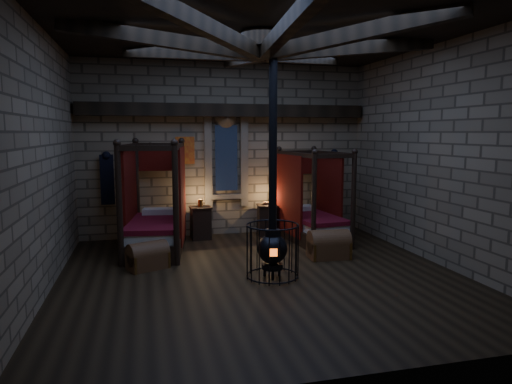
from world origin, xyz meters
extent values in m
cube|color=black|center=(0.00, 0.00, 0.00)|extent=(7.00, 7.00, 0.01)
cube|color=#847054|center=(0.00, 3.50, 2.10)|extent=(7.00, 0.02, 4.20)
cube|color=#847054|center=(0.00, -3.50, 2.10)|extent=(7.00, 0.02, 4.20)
cube|color=#847054|center=(-3.50, 0.00, 2.10)|extent=(0.02, 7.00, 4.20)
cube|color=#847054|center=(3.50, 0.00, 2.10)|extent=(0.02, 7.00, 4.20)
cube|color=black|center=(0.00, 0.00, 4.20)|extent=(7.00, 7.00, 0.01)
cube|color=black|center=(0.00, 3.32, 3.05)|extent=(6.86, 0.35, 0.30)
cylinder|color=black|center=(0.00, 0.00, 4.05)|extent=(0.70, 0.70, 0.25)
cube|color=black|center=(0.00, 3.45, 1.90)|extent=(0.55, 0.04, 1.60)
cube|color=maroon|center=(-1.00, 3.46, 2.10)|extent=(0.45, 0.03, 0.65)
cube|color=black|center=(-2.80, 3.34, 1.45)|extent=(0.30, 0.10, 1.15)
cube|color=black|center=(2.80, 3.34, 1.45)|extent=(0.30, 0.10, 1.15)
cube|color=black|center=(-1.78, 2.13, 0.19)|extent=(1.42, 2.31, 0.37)
cube|color=beige|center=(-1.78, 2.13, 0.48)|extent=(1.28, 2.12, 0.23)
cube|color=maroon|center=(-1.78, 2.13, 0.62)|extent=(1.34, 2.17, 0.10)
cube|color=beige|center=(-1.66, 2.91, 0.73)|extent=(0.77, 0.47, 0.15)
cube|color=#5F0F08|center=(-1.62, 3.19, 1.93)|extent=(1.14, 0.22, 0.57)
cylinder|color=black|center=(-2.44, 1.17, 1.15)|extent=(0.11, 0.11, 2.29)
cylinder|color=black|center=(-2.14, 3.23, 1.15)|extent=(0.11, 0.11, 2.29)
cylinder|color=black|center=(-1.41, 1.02, 1.15)|extent=(0.11, 0.11, 2.29)
cylinder|color=black|center=(-1.11, 3.08, 1.15)|extent=(0.11, 0.11, 2.29)
cube|color=#5F0F08|center=(-2.28, 2.51, 1.20)|extent=(0.29, 1.56, 2.03)
cube|color=#5F0F08|center=(-1.18, 2.36, 1.20)|extent=(0.29, 1.56, 2.03)
cube|color=black|center=(1.82, 2.21, 0.17)|extent=(1.22, 2.07, 0.34)
cube|color=beige|center=(1.82, 2.21, 0.44)|extent=(1.09, 1.90, 0.21)
cube|color=maroon|center=(1.82, 2.21, 0.57)|extent=(1.15, 1.95, 0.09)
cube|color=beige|center=(1.74, 2.93, 0.66)|extent=(0.69, 0.40, 0.13)
cube|color=#5F0F08|center=(1.72, 3.19, 1.75)|extent=(1.04, 0.16, 0.52)
cylinder|color=black|center=(1.44, 1.22, 1.04)|extent=(0.10, 0.10, 2.09)
cylinder|color=black|center=(1.25, 3.11, 1.04)|extent=(0.10, 0.10, 2.09)
cylinder|color=black|center=(2.39, 1.32, 1.04)|extent=(0.10, 0.10, 2.09)
cylinder|color=black|center=(2.19, 3.21, 1.04)|extent=(0.10, 0.10, 2.09)
cube|color=#5F0F08|center=(1.29, 2.45, 1.09)|extent=(0.20, 1.42, 1.85)
cube|color=#5F0F08|center=(2.29, 2.55, 1.09)|extent=(0.20, 1.42, 1.85)
cube|color=brown|center=(-1.95, 0.91, 0.15)|extent=(0.83, 0.68, 0.30)
cylinder|color=brown|center=(-1.95, 0.91, 0.30)|extent=(0.83, 0.68, 0.44)
cube|color=olive|center=(-2.26, 0.78, 0.15)|extent=(0.22, 0.43, 0.31)
cube|color=olive|center=(-1.65, 1.04, 0.15)|extent=(0.22, 0.43, 0.31)
cube|color=brown|center=(1.61, 0.79, 0.17)|extent=(0.83, 0.53, 0.33)
cylinder|color=brown|center=(1.61, 0.79, 0.33)|extent=(0.83, 0.53, 0.49)
cube|color=olive|center=(1.24, 0.81, 0.17)|extent=(0.07, 0.51, 0.35)
cube|color=olive|center=(1.99, 0.77, 0.17)|extent=(0.07, 0.51, 0.35)
cube|color=black|center=(-0.70, 3.07, 0.37)|extent=(0.47, 0.45, 0.74)
cube|color=black|center=(-0.70, 3.07, 0.76)|extent=(0.52, 0.50, 0.04)
cylinder|color=olive|center=(-0.70, 3.07, 0.87)|extent=(0.11, 0.11, 0.17)
cube|color=black|center=(0.94, 3.10, 0.36)|extent=(0.47, 0.45, 0.72)
cube|color=black|center=(0.94, 3.10, 0.74)|extent=(0.51, 0.50, 0.04)
cube|color=brown|center=(0.94, 3.10, 0.80)|extent=(0.20, 0.15, 0.05)
cylinder|color=black|center=(0.16, -0.14, 0.21)|extent=(0.37, 0.37, 0.09)
sphere|color=black|center=(0.16, -0.14, 0.51)|extent=(0.52, 0.52, 0.52)
cylinder|color=black|center=(0.16, -0.14, 0.80)|extent=(0.26, 0.26, 0.13)
cube|color=#FF5914|center=(0.11, -0.39, 0.51)|extent=(0.13, 0.05, 0.13)
cylinder|color=black|center=(0.16, -0.14, 2.45)|extent=(0.14, 0.14, 3.21)
torus|color=black|center=(0.16, -0.14, 0.04)|extent=(0.93, 0.93, 0.03)
torus|color=black|center=(0.16, -0.14, 0.94)|extent=(0.93, 0.93, 0.03)
camera|label=1|loc=(-1.97, -7.59, 2.53)|focal=32.00mm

